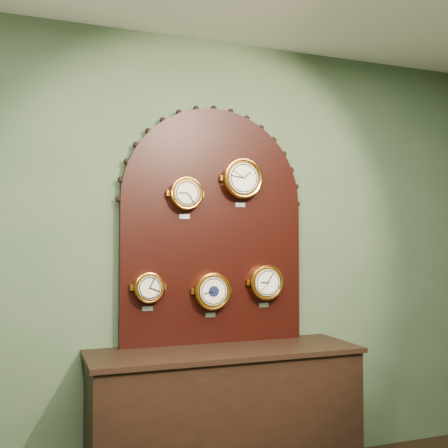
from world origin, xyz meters
name	(u,v)px	position (x,y,z in m)	size (l,w,h in m)	color
wall_back	(211,253)	(0.00, 2.50, 1.40)	(4.00, 4.00, 0.00)	#41573B
shop_counter	(225,421)	(0.00, 2.23, 0.40)	(1.60, 0.50, 0.80)	black
display_board	(213,218)	(0.00, 2.45, 1.63)	(1.26, 0.06, 1.53)	black
roman_clock	(186,194)	(-0.20, 2.38, 1.77)	(0.21, 0.08, 0.26)	orange
arabic_clock	(242,179)	(0.17, 2.38, 1.88)	(0.26, 0.08, 0.31)	orange
hygrometer	(149,287)	(-0.43, 2.38, 1.20)	(0.19, 0.08, 0.24)	orange
barometer	(212,291)	(-0.03, 2.38, 1.16)	(0.24, 0.08, 0.29)	orange
tide_clock	(266,282)	(0.34, 2.38, 1.21)	(0.23, 0.08, 0.28)	orange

